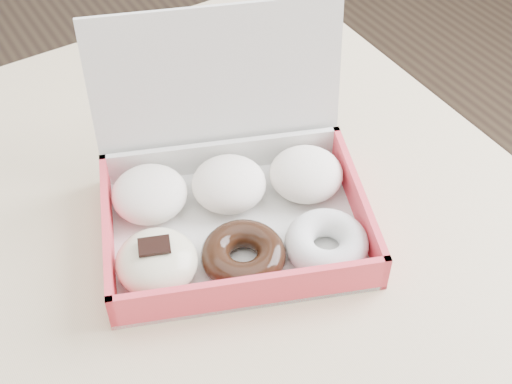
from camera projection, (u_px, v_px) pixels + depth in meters
table at (50, 308)px, 0.87m from camera, size 1.20×0.80×0.75m
donut_box at (231, 202)px, 0.83m from camera, size 0.37×0.35×0.22m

